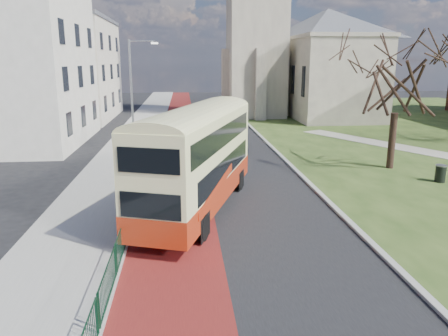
{
  "coord_description": "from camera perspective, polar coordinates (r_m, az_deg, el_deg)",
  "views": [
    {
      "loc": [
        -0.74,
        -14.91,
        6.66
      ],
      "look_at": [
        1.01,
        3.89,
        2.0
      ],
      "focal_mm": 35.0,
      "sensor_mm": 36.0,
      "label": 1
    }
  ],
  "objects": [
    {
      "name": "winter_tree_near",
      "position": [
        28.88,
        21.87,
        12.1
      ],
      "size": [
        6.29,
        6.29,
        8.98
      ],
      "rotation": [
        0.0,
        0.0,
        -0.03
      ],
      "color": "black",
      "rests_on": "grass_green"
    },
    {
      "name": "kerb_east",
      "position": [
        38.11,
        5.12,
        3.84
      ],
      "size": [
        0.25,
        80.0,
        0.13
      ],
      "primitive_type": "cube",
      "color": "#999993",
      "rests_on": "ground"
    },
    {
      "name": "pedestrian_railing",
      "position": [
        19.99,
        -11.43,
        -4.21
      ],
      "size": [
        0.07,
        24.0,
        1.12
      ],
      "color": "#0C3520",
      "rests_on": "ground"
    },
    {
      "name": "ground",
      "position": [
        16.34,
        -2.29,
        -10.2
      ],
      "size": [
        160.0,
        160.0,
        0.0
      ],
      "primitive_type": "plane",
      "color": "black",
      "rests_on": "ground"
    },
    {
      "name": "road_carriageway",
      "position": [
        35.61,
        -1.61,
        3.09
      ],
      "size": [
        9.0,
        120.0,
        0.01
      ],
      "primitive_type": "cube",
      "color": "black",
      "rests_on": "ground"
    },
    {
      "name": "kerb_west",
      "position": [
        35.6,
        -8.87,
        3.02
      ],
      "size": [
        0.25,
        120.0,
        0.13
      ],
      "primitive_type": "cube",
      "color": "#999993",
      "rests_on": "ground"
    },
    {
      "name": "pavement_west",
      "position": [
        35.78,
        -12.07,
        2.93
      ],
      "size": [
        4.0,
        120.0,
        0.12
      ],
      "primitive_type": "cube",
      "color": "gray",
      "rests_on": "ground"
    },
    {
      "name": "streetlamp",
      "position": [
        33.17,
        -11.73,
        10.01
      ],
      "size": [
        2.13,
        0.18,
        8.0
      ],
      "color": "gray",
      "rests_on": "pavement_west"
    },
    {
      "name": "bus_lane",
      "position": [
        35.54,
        -5.97,
        3.0
      ],
      "size": [
        3.4,
        120.0,
        0.01
      ],
      "primitive_type": "cube",
      "color": "#591414",
      "rests_on": "ground"
    },
    {
      "name": "gothic_church",
      "position": [
        54.94,
        9.33,
        20.46
      ],
      "size": [
        16.38,
        18.0,
        40.0
      ],
      "color": "gray",
      "rests_on": "ground"
    },
    {
      "name": "street_block_near",
      "position": [
        39.22,
        -25.71,
        12.32
      ],
      "size": [
        10.3,
        14.3,
        13.0
      ],
      "color": "beige",
      "rests_on": "ground"
    },
    {
      "name": "bus",
      "position": [
        19.41,
        -3.43,
        1.76
      ],
      "size": [
        5.9,
        11.11,
        4.55
      ],
      "rotation": [
        0.0,
        0.0,
        -0.33
      ],
      "color": "#A8290F",
      "rests_on": "ground"
    },
    {
      "name": "street_block_far",
      "position": [
        54.55,
        -19.84,
        12.12
      ],
      "size": [
        10.3,
        16.3,
        11.5
      ],
      "color": "beige",
      "rests_on": "ground"
    },
    {
      "name": "litter_bin",
      "position": [
        27.2,
        26.43,
        -0.63
      ],
      "size": [
        0.8,
        0.8,
        0.97
      ],
      "rotation": [
        0.0,
        0.0,
        -0.41
      ],
      "color": "black",
      "rests_on": "grass_green"
    }
  ]
}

